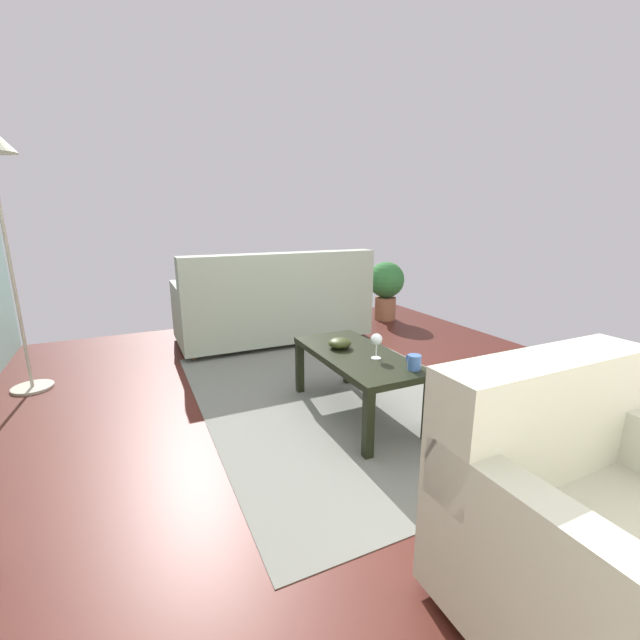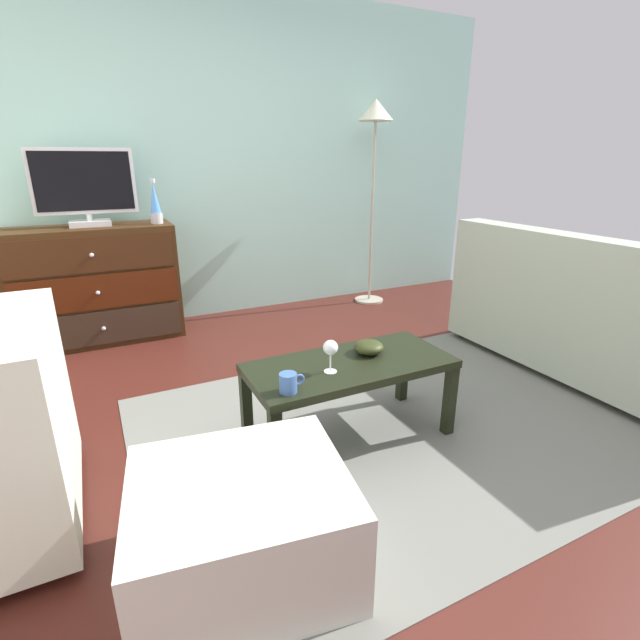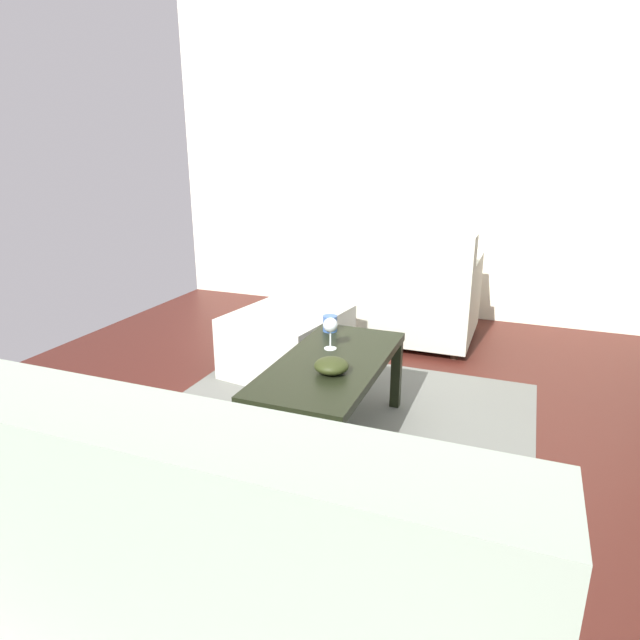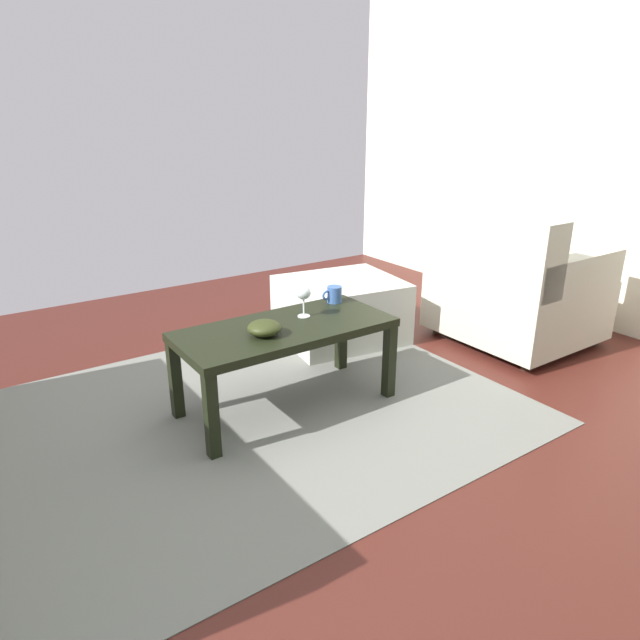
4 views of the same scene
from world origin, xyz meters
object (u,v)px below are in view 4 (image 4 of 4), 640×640
Objects in this scene: wine_glass at (304,293)px; armchair at (511,289)px; mug at (334,294)px; ottoman at (340,310)px; bowl_decorative at (264,328)px; coffee_table at (285,337)px.

armchair reaches higher than wine_glass.
ottoman is (-0.35, -0.41, -0.27)m from mug.
armchair reaches higher than ottoman.
mug is 1.21m from armchair.
armchair is (-1.43, 0.12, -0.20)m from wine_glass.
bowl_decorative is 1.71m from armchair.
mug is (-0.25, -0.09, -0.07)m from wine_glass.
mug is 0.16× the size of ottoman.
bowl_decorative reaches higher than ottoman.
wine_glass is (-0.14, -0.05, 0.17)m from coffee_table.
bowl_decorative is (0.14, 0.05, 0.09)m from coffee_table.
wine_glass reaches higher than bowl_decorative.
coffee_table is 1.44× the size of ottoman.
armchair reaches higher than coffee_table.
wine_glass is at bearing -158.87° from bowl_decorative.
wine_glass is 1.45m from armchair.
armchair is (-1.18, 0.21, -0.13)m from mug.
coffee_table is at bearing -159.32° from bowl_decorative.
wine_glass reaches higher than coffee_table.
bowl_decorative is at bearing 34.98° from ottoman.
coffee_table is 1.20× the size of armchair.
coffee_table is at bearing 21.10° from mug.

